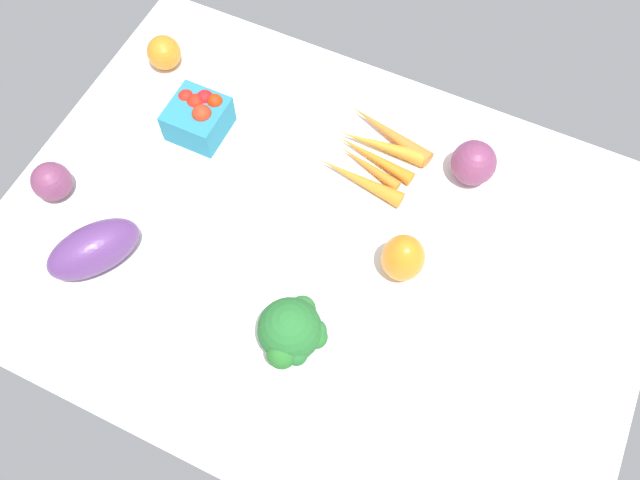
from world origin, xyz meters
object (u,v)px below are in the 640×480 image
(eggplant, at_px, (94,249))
(red_onion_near_basket, at_px, (52,181))
(heirloom_tomato_orange, at_px, (164,53))
(carrot_bunch, at_px, (377,153))
(broccoli_head, at_px, (292,332))
(red_onion_center, at_px, (474,163))
(berry_basket, at_px, (199,116))
(bell_pepper_orange, at_px, (403,258))

(eggplant, bearing_deg, red_onion_near_basket, -85.68)
(heirloom_tomato_orange, bearing_deg, carrot_bunch, 176.49)
(heirloom_tomato_orange, relative_size, broccoli_head, 0.52)
(heirloom_tomato_orange, distance_m, red_onion_center, 0.59)
(red_onion_center, xyz_separation_m, carrot_bunch, (0.16, 0.04, -0.02))
(berry_basket, relative_size, red_onion_center, 1.24)
(broccoli_head, height_order, red_onion_center, broccoli_head)
(red_onion_center, bearing_deg, berry_basket, 13.26)
(red_onion_near_basket, height_order, berry_basket, berry_basket)
(eggplant, relative_size, broccoli_head, 1.24)
(bell_pepper_orange, relative_size, broccoli_head, 0.76)
(red_onion_center, bearing_deg, bell_pepper_orange, 79.27)
(broccoli_head, relative_size, red_onion_near_basket, 1.84)
(red_onion_near_basket, bearing_deg, red_onion_center, -152.17)
(bell_pepper_orange, height_order, broccoli_head, broccoli_head)
(heirloom_tomato_orange, bearing_deg, red_onion_center, -179.20)
(bell_pepper_orange, distance_m, broccoli_head, 0.21)
(berry_basket, xyz_separation_m, carrot_bunch, (-0.30, -0.07, -0.02))
(eggplant, xyz_separation_m, berry_basket, (-0.02, -0.29, -0.00))
(broccoli_head, relative_size, red_onion_center, 1.58)
(bell_pepper_orange, bearing_deg, heirloom_tomato_orange, -20.48)
(eggplant, xyz_separation_m, broccoli_head, (-0.34, -0.00, 0.03))
(heirloom_tomato_orange, distance_m, red_onion_near_basket, 0.32)
(red_onion_center, relative_size, carrot_bunch, 0.44)
(berry_basket, bearing_deg, bell_pepper_orange, 165.88)
(heirloom_tomato_orange, xyz_separation_m, bell_pepper_orange, (-0.55, 0.21, 0.01))
(eggplant, bearing_deg, red_onion_center, 163.23)
(heirloom_tomato_orange, bearing_deg, berry_basket, 142.69)
(broccoli_head, height_order, berry_basket, broccoli_head)
(eggplant, bearing_deg, berry_basket, -150.23)
(red_onion_near_basket, xyz_separation_m, berry_basket, (-0.15, -0.22, 0.00))
(heirloom_tomato_orange, relative_size, eggplant, 0.42)
(red_onion_center, bearing_deg, carrot_bunch, 12.54)
(heirloom_tomato_orange, height_order, carrot_bunch, heirloom_tomato_orange)
(heirloom_tomato_orange, distance_m, broccoli_head, 0.60)
(bell_pepper_orange, relative_size, red_onion_center, 1.21)
(red_onion_near_basket, distance_m, red_onion_center, 0.70)
(red_onion_center, bearing_deg, red_onion_near_basket, 27.83)
(bell_pepper_orange, height_order, red_onion_center, bell_pepper_orange)
(broccoli_head, xyz_separation_m, red_onion_center, (-0.14, -0.40, -0.03))
(eggplant, relative_size, berry_basket, 1.59)
(berry_basket, height_order, carrot_bunch, berry_basket)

